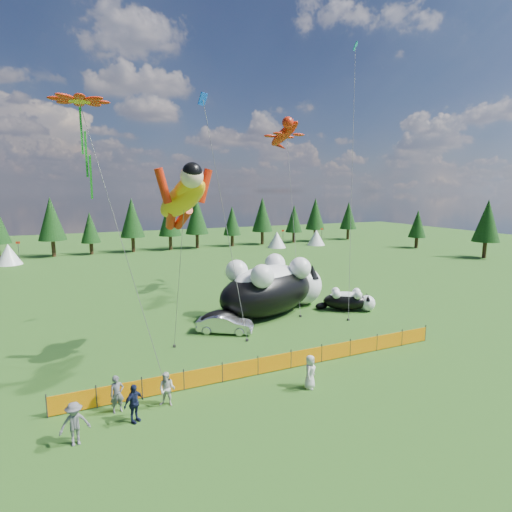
# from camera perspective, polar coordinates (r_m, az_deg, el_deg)

# --- Properties ---
(ground) EXTENTS (160.00, 160.00, 0.00)m
(ground) POSITION_cam_1_polar(r_m,az_deg,el_deg) (25.09, -0.48, -13.50)
(ground) COLOR #0F3509
(ground) RESTS_ON ground
(safety_fence) EXTENTS (22.06, 0.06, 1.10)m
(safety_fence) POSITION_cam_1_polar(r_m,az_deg,el_deg) (22.40, 2.69, -15.01)
(safety_fence) COLOR #262626
(safety_fence) RESTS_ON ground
(tree_line) EXTENTS (90.00, 4.00, 8.00)m
(tree_line) POSITION_cam_1_polar(r_m,az_deg,el_deg) (67.10, -16.07, 4.02)
(tree_line) COLOR black
(tree_line) RESTS_ON ground
(festival_tents) EXTENTS (50.00, 3.20, 2.80)m
(festival_tents) POSITION_cam_1_polar(r_m,az_deg,el_deg) (65.00, -5.69, 1.88)
(festival_tents) COLOR white
(festival_tents) RESTS_ON ground
(cat_large) EXTENTS (12.01, 7.47, 4.52)m
(cat_large) POSITION_cam_1_polar(r_m,az_deg,el_deg) (31.87, 2.40, -4.47)
(cat_large) COLOR black
(cat_large) RESTS_ON ground
(cat_small) EXTENTS (4.40, 3.39, 1.77)m
(cat_small) POSITION_cam_1_polar(r_m,az_deg,el_deg) (33.84, 13.07, -6.17)
(cat_small) COLOR black
(cat_small) RESTS_ON ground
(car) EXTENTS (4.01, 3.15, 1.27)m
(car) POSITION_cam_1_polar(r_m,az_deg,el_deg) (28.04, -4.44, -9.63)
(car) COLOR silver
(car) RESTS_ON ground
(spectator_a) EXTENTS (0.68, 0.51, 1.69)m
(spectator_a) POSITION_cam_1_polar(r_m,az_deg,el_deg) (19.64, -19.24, -18.12)
(spectator_a) COLOR #5C5C61
(spectator_a) RESTS_ON ground
(spectator_b) EXTENTS (0.90, 0.80, 1.60)m
(spectator_b) POSITION_cam_1_polar(r_m,az_deg,el_deg) (19.55, -12.60, -18.07)
(spectator_b) COLOR silver
(spectator_b) RESTS_ON ground
(spectator_c) EXTENTS (1.10, 0.96, 1.68)m
(spectator_c) POSITION_cam_1_polar(r_m,az_deg,el_deg) (18.69, -17.04, -19.49)
(spectator_c) COLOR #141A38
(spectator_c) RESTS_ON ground
(spectator_d) EXTENTS (1.17, 0.68, 1.73)m
(spectator_d) POSITION_cam_1_polar(r_m,az_deg,el_deg) (18.04, -24.49, -20.97)
(spectator_d) COLOR #5C5C61
(spectator_d) RESTS_ON ground
(spectator_e) EXTENTS (0.98, 0.96, 1.70)m
(spectator_e) POSITION_cam_1_polar(r_m,az_deg,el_deg) (20.76, 7.73, -16.07)
(spectator_e) COLOR silver
(spectator_e) RESTS_ON ground
(superhero_kite) EXTENTS (5.64, 5.86, 11.48)m
(superhero_kite) POSITION_cam_1_polar(r_m,az_deg,el_deg) (22.13, -10.55, 7.98)
(superhero_kite) COLOR #EBA60C
(superhero_kite) RESTS_ON ground
(gecko_kite) EXTENTS (3.94, 10.38, 16.78)m
(gecko_kite) POSITION_cam_1_polar(r_m,az_deg,el_deg) (37.63, 4.05, 16.98)
(gecko_kite) COLOR red
(gecko_kite) RESTS_ON ground
(flower_kite) EXTENTS (4.72, 4.19, 14.43)m
(flower_kite) POSITION_cam_1_polar(r_m,az_deg,el_deg) (22.32, -23.88, 19.24)
(flower_kite) COLOR red
(flower_kite) RESTS_ON ground
(diamond_kite_a) EXTENTS (2.44, 3.17, 16.31)m
(diamond_kite_a) POSITION_cam_1_polar(r_m,az_deg,el_deg) (27.23, -7.33, 20.04)
(diamond_kite_a) COLOR blue
(diamond_kite_a) RESTS_ON ground
(diamond_kite_b) EXTENTS (5.15, 7.01, 23.37)m
(diamond_kite_b) POSITION_cam_1_polar(r_m,az_deg,el_deg) (38.80, 13.96, 25.01)
(diamond_kite_b) COLOR #0C9A84
(diamond_kite_b) RESTS_ON ground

